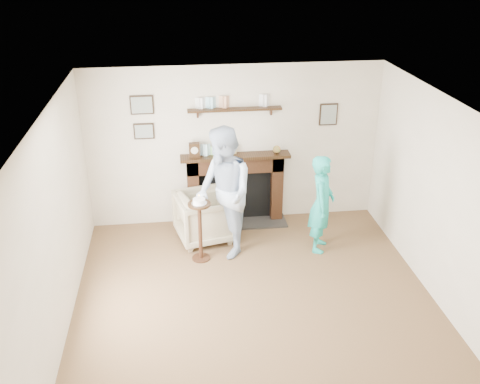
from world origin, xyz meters
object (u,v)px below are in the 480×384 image
object	(u,v)px
man	(225,251)
woman	(318,247)
armchair	(205,238)
pedestal_table	(200,220)

from	to	relation	value
man	woman	size ratio (longest dim) A/B	1.30
armchair	woman	xyz separation A→B (m)	(1.64, -0.49, 0.00)
man	pedestal_table	world-z (taller)	pedestal_table
man	pedestal_table	bearing A→B (deg)	-84.53
pedestal_table	man	bearing A→B (deg)	23.41
woman	pedestal_table	size ratio (longest dim) A/B	1.44
armchair	woman	bearing A→B (deg)	-119.42
armchair	woman	world-z (taller)	woman
armchair	pedestal_table	size ratio (longest dim) A/B	0.80
man	woman	xyz separation A→B (m)	(1.39, -0.07, 0.00)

